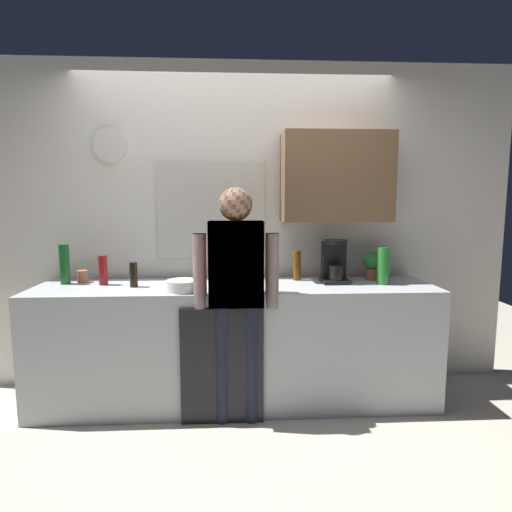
# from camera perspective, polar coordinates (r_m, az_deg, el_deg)

# --- Properties ---
(ground_plane) EXTENTS (8.00, 8.00, 0.00)m
(ground_plane) POSITION_cam_1_polar(r_m,az_deg,el_deg) (3.19, -2.55, -20.94)
(ground_plane) COLOR beige
(kitchen_counter) EXTENTS (2.94, 0.64, 0.89)m
(kitchen_counter) POSITION_cam_1_polar(r_m,az_deg,el_deg) (3.29, -2.66, -11.58)
(kitchen_counter) COLOR #B2B7BC
(kitchen_counter) RESTS_ON ground_plane
(dishwasher_panel) EXTENTS (0.56, 0.02, 0.80)m
(dishwasher_panel) POSITION_cam_1_polar(r_m,az_deg,el_deg) (2.99, -4.52, -14.47)
(dishwasher_panel) COLOR black
(dishwasher_panel) RESTS_ON ground_plane
(back_wall_assembly) EXTENTS (4.54, 0.42, 2.60)m
(back_wall_assembly) POSITION_cam_1_polar(r_m,az_deg,el_deg) (3.51, -1.22, 4.81)
(back_wall_assembly) COLOR silver
(back_wall_assembly) RESTS_ON ground_plane
(coffee_maker) EXTENTS (0.20, 0.20, 0.33)m
(coffee_maker) POSITION_cam_1_polar(r_m,az_deg,el_deg) (3.33, 10.40, -0.95)
(coffee_maker) COLOR black
(coffee_maker) RESTS_ON kitchen_counter
(bottle_dark_sauce) EXTENTS (0.06, 0.06, 0.18)m
(bottle_dark_sauce) POSITION_cam_1_polar(r_m,az_deg,el_deg) (3.22, -15.96, -2.40)
(bottle_dark_sauce) COLOR black
(bottle_dark_sauce) RESTS_ON kitchen_counter
(bottle_amber_beer) EXTENTS (0.06, 0.06, 0.23)m
(bottle_amber_beer) POSITION_cam_1_polar(r_m,az_deg,el_deg) (3.38, 5.47, -1.28)
(bottle_amber_beer) COLOR brown
(bottle_amber_beer) RESTS_ON kitchen_counter
(bottle_clear_soda) EXTENTS (0.09, 0.09, 0.28)m
(bottle_clear_soda) POSITION_cam_1_polar(r_m,az_deg,el_deg) (3.33, 16.53, -1.24)
(bottle_clear_soda) COLOR #2D8C33
(bottle_clear_soda) RESTS_ON kitchen_counter
(bottle_olive_oil) EXTENTS (0.06, 0.06, 0.25)m
(bottle_olive_oil) POSITION_cam_1_polar(r_m,az_deg,el_deg) (3.19, -5.83, -1.61)
(bottle_olive_oil) COLOR olive
(bottle_olive_oil) RESTS_ON kitchen_counter
(bottle_green_wine) EXTENTS (0.07, 0.07, 0.30)m
(bottle_green_wine) POSITION_cam_1_polar(r_m,az_deg,el_deg) (3.51, -24.11, -0.99)
(bottle_green_wine) COLOR #195923
(bottle_green_wine) RESTS_ON kitchen_counter
(bottle_red_vinegar) EXTENTS (0.06, 0.06, 0.22)m
(bottle_red_vinegar) POSITION_cam_1_polar(r_m,az_deg,el_deg) (3.37, -19.67, -1.79)
(bottle_red_vinegar) COLOR maroon
(bottle_red_vinegar) RESTS_ON kitchen_counter
(cup_white_mug) EXTENTS (0.08, 0.08, 0.09)m
(cup_white_mug) POSITION_cam_1_polar(r_m,az_deg,el_deg) (3.08, -5.05, -3.38)
(cup_white_mug) COLOR white
(cup_white_mug) RESTS_ON kitchen_counter
(cup_yellow_cup) EXTENTS (0.07, 0.07, 0.08)m
(cup_yellow_cup) POSITION_cam_1_polar(r_m,az_deg,el_deg) (3.15, -1.18, -3.23)
(cup_yellow_cup) COLOR yellow
(cup_yellow_cup) RESTS_ON kitchen_counter
(cup_terracotta_mug) EXTENTS (0.08, 0.08, 0.09)m
(cup_terracotta_mug) POSITION_cam_1_polar(r_m,az_deg,el_deg) (3.54, -22.06, -2.53)
(cup_terracotta_mug) COLOR #B26647
(cup_terracotta_mug) RESTS_ON kitchen_counter
(mixing_bowl) EXTENTS (0.22, 0.22, 0.08)m
(mixing_bowl) POSITION_cam_1_polar(r_m,az_deg,el_deg) (3.00, -9.72, -3.93)
(mixing_bowl) COLOR white
(mixing_bowl) RESTS_ON kitchen_counter
(potted_plant) EXTENTS (0.15, 0.15, 0.23)m
(potted_plant) POSITION_cam_1_polar(r_m,az_deg,el_deg) (3.50, 15.25, -0.92)
(potted_plant) COLOR #9E5638
(potted_plant) RESTS_ON kitchen_counter
(person_at_sink) EXTENTS (0.57, 0.22, 1.60)m
(person_at_sink) POSITION_cam_1_polar(r_m,az_deg,el_deg) (2.86, -2.65, -4.01)
(person_at_sink) COLOR brown
(person_at_sink) RESTS_ON ground_plane
(person_guest) EXTENTS (0.57, 0.22, 1.60)m
(person_guest) POSITION_cam_1_polar(r_m,az_deg,el_deg) (2.86, -2.65, -4.01)
(person_guest) COLOR #3F4766
(person_guest) RESTS_ON ground_plane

